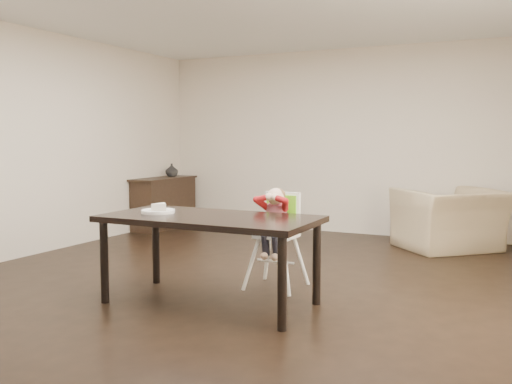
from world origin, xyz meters
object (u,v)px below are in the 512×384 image
at_px(dining_table, 210,225).
at_px(sideboard, 164,203).
at_px(high_chair, 277,217).
at_px(armchair, 450,209).

distance_m(dining_table, sideboard, 4.25).
relative_size(high_chair, armchair, 0.80).
xyz_separation_m(dining_table, high_chair, (0.29, 0.75, -0.01)).
bearing_deg(sideboard, armchair, 1.35).
xyz_separation_m(high_chair, armchair, (1.23, 2.60, -0.15)).
bearing_deg(dining_table, high_chair, 68.52).
distance_m(dining_table, high_chair, 0.80).
distance_m(armchair, sideboard, 4.26).
bearing_deg(high_chair, dining_table, -110.71).
relative_size(dining_table, sideboard, 1.43).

